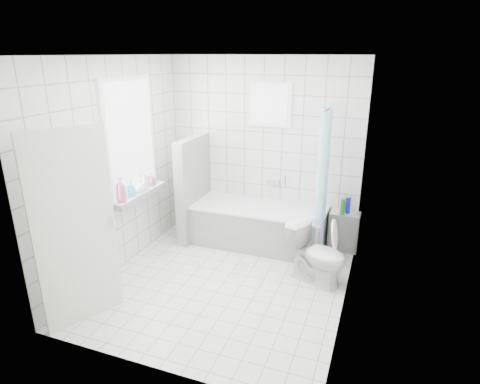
% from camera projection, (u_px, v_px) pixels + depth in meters
% --- Properties ---
extents(ground, '(3.00, 3.00, 0.00)m').
position_uv_depth(ground, '(224.00, 282.00, 4.84)').
color(ground, white).
rests_on(ground, ground).
extents(ceiling, '(3.00, 3.00, 0.00)m').
position_uv_depth(ceiling, '(221.00, 55.00, 3.98)').
color(ceiling, white).
rests_on(ceiling, ground).
extents(wall_back, '(2.80, 0.02, 2.60)m').
position_uv_depth(wall_back, '(263.00, 150.00, 5.74)').
color(wall_back, white).
rests_on(wall_back, ground).
extents(wall_front, '(2.80, 0.02, 2.60)m').
position_uv_depth(wall_front, '(147.00, 234.00, 3.08)').
color(wall_front, white).
rests_on(wall_front, ground).
extents(wall_left, '(0.02, 3.00, 2.60)m').
position_uv_depth(wall_left, '(116.00, 168.00, 4.87)').
color(wall_left, white).
rests_on(wall_left, ground).
extents(wall_right, '(0.02, 3.00, 2.60)m').
position_uv_depth(wall_right, '(353.00, 194.00, 3.95)').
color(wall_right, white).
rests_on(wall_right, ground).
extents(window_left, '(0.01, 0.90, 1.40)m').
position_uv_depth(window_left, '(132.00, 139.00, 5.02)').
color(window_left, white).
rests_on(window_left, wall_left).
extents(window_back, '(0.50, 0.01, 0.50)m').
position_uv_depth(window_back, '(270.00, 105.00, 5.45)').
color(window_back, white).
rests_on(window_back, wall_back).
extents(window_sill, '(0.18, 1.02, 0.08)m').
position_uv_depth(window_sill, '(140.00, 195.00, 5.25)').
color(window_sill, white).
rests_on(window_sill, wall_left).
extents(door, '(0.38, 0.74, 2.00)m').
position_uv_depth(door, '(75.00, 230.00, 3.87)').
color(door, silver).
rests_on(door, ground).
extents(bathtub, '(1.86, 0.77, 0.58)m').
position_uv_depth(bathtub, '(259.00, 225.00, 5.72)').
color(bathtub, white).
rests_on(bathtub, ground).
extents(partition_wall, '(0.15, 0.85, 1.50)m').
position_uv_depth(partition_wall, '(193.00, 188.00, 5.85)').
color(partition_wall, white).
rests_on(partition_wall, ground).
extents(tiled_ledge, '(0.40, 0.24, 0.55)m').
position_uv_depth(tiled_ledge, '(344.00, 231.00, 5.57)').
color(tiled_ledge, white).
rests_on(tiled_ledge, ground).
extents(toilet, '(0.80, 0.63, 0.72)m').
position_uv_depth(toilet, '(317.00, 254.00, 4.76)').
color(toilet, white).
rests_on(toilet, ground).
extents(curtain_rod, '(0.02, 0.80, 0.02)m').
position_uv_depth(curtain_rod, '(329.00, 107.00, 4.85)').
color(curtain_rod, silver).
rests_on(curtain_rod, wall_back).
extents(shower_curtain, '(0.14, 0.48, 1.78)m').
position_uv_depth(shower_curtain, '(322.00, 181.00, 5.03)').
color(shower_curtain, '#4EC0E5').
rests_on(shower_curtain, curtain_rod).
extents(tub_faucet, '(0.18, 0.06, 0.06)m').
position_uv_depth(tub_faucet, '(273.00, 182.00, 5.80)').
color(tub_faucet, silver).
rests_on(tub_faucet, wall_back).
extents(sill_bottles, '(0.17, 0.81, 0.31)m').
position_uv_depth(sill_bottles, '(135.00, 185.00, 5.12)').
color(sill_bottles, '#D65393').
rests_on(sill_bottles, window_sill).
extents(ledge_bottles, '(0.13, 0.15, 0.23)m').
position_uv_depth(ledge_bottles, '(345.00, 206.00, 5.42)').
color(ledge_bottles, '#178B23').
rests_on(ledge_bottles, tiled_ledge).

